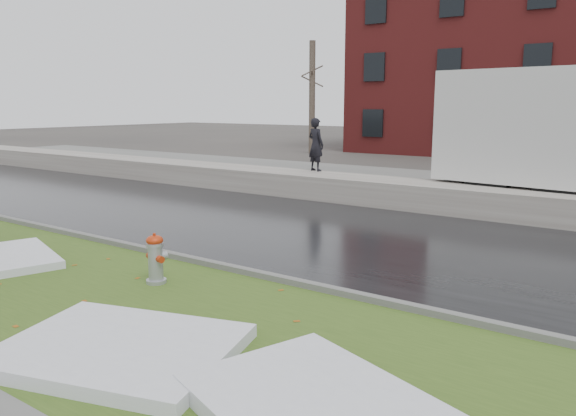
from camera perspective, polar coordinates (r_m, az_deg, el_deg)
The scene contains 13 objects.
ground at distance 9.12m, azimuth -9.50°, elevation -8.13°, with size 120.00×120.00×0.00m, color #47423D.
verge at distance 8.33m, azimuth -15.64°, elevation -10.07°, with size 60.00×4.50×0.04m, color #354F1A.
road at distance 12.58m, azimuth 5.05°, elevation -2.76°, with size 60.00×7.00×0.03m, color black.
parking_lot at distance 20.27m, azimuth 17.27°, elevation 1.86°, with size 60.00×9.00×0.03m, color slate.
curb at distance 9.80m, azimuth -5.38°, elevation -6.28°, with size 60.00×0.15×0.14m, color slate.
snowbank at distance 16.22m, azimuth 12.58°, elevation 1.32°, with size 60.00×1.60×0.75m, color #A29E94.
bg_tree_left at distance 33.45m, azimuth 2.46°, elevation 11.24°, with size 1.40×1.62×6.50m.
bg_tree_center at distance 34.32m, azimuth 14.81°, elevation 10.89°, with size 1.40×1.62×6.50m.
fire_hydrant at distance 9.30m, azimuth -13.30°, elevation -4.82°, with size 0.41×0.37×0.83m.
worker at distance 18.29m, azimuth 2.85°, elevation 6.45°, with size 0.62×0.41×1.71m, color black.
snow_patch_near at distance 6.93m, azimuth -16.71°, elevation -13.53°, with size 2.60×2.00×0.16m, color silver.
snow_patch_far at distance 11.56m, azimuth -26.89°, elevation -4.59°, with size 2.20×1.60×0.14m, color silver.
snow_patch_side at distance 5.39m, azimuth 4.30°, elevation -20.36°, with size 2.80×1.80×0.18m, color silver.
Camera 1 is at (6.14, -6.10, 2.89)m, focal length 35.00 mm.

